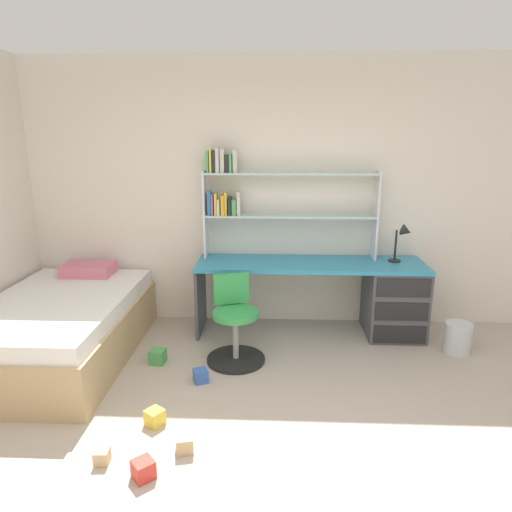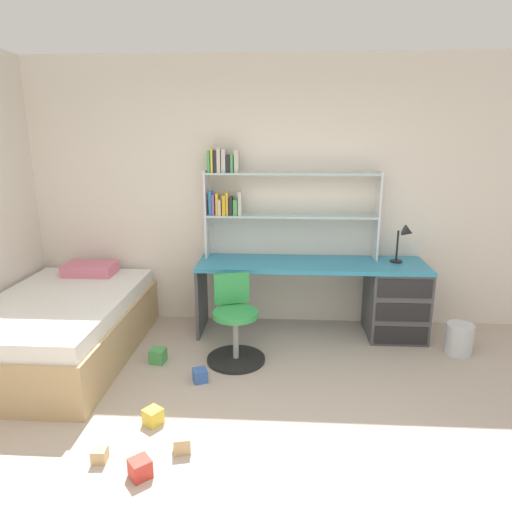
# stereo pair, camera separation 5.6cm
# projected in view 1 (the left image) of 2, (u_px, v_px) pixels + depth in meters

# --- Properties ---
(ground_plane) EXTENTS (6.09, 6.10, 0.02)m
(ground_plane) POSITION_uv_depth(u_px,v_px,m) (271.00, 498.00, 2.54)
(ground_plane) COLOR #B2A393
(room_shell) EXTENTS (6.09, 6.10, 2.72)m
(room_shell) POSITION_uv_depth(u_px,v_px,m) (107.00, 215.00, 3.49)
(room_shell) COLOR silver
(room_shell) RESTS_ON ground_plane
(desk) EXTENTS (2.24, 0.60, 0.74)m
(desk) POSITION_uv_depth(u_px,v_px,m) (371.00, 294.00, 4.54)
(desk) COLOR teal
(desk) RESTS_ON ground_plane
(bookshelf_hutch) EXTENTS (1.73, 0.22, 1.09)m
(bookshelf_hutch) POSITION_uv_depth(u_px,v_px,m) (262.00, 194.00, 4.52)
(bookshelf_hutch) COLOR silver
(bookshelf_hutch) RESTS_ON desk
(desk_lamp) EXTENTS (0.20, 0.17, 0.38)m
(desk_lamp) POSITION_uv_depth(u_px,v_px,m) (404.00, 237.00, 4.41)
(desk_lamp) COLOR black
(desk_lamp) RESTS_ON desk
(swivel_chair) EXTENTS (0.52, 0.52, 0.76)m
(swivel_chair) POSITION_uv_depth(u_px,v_px,m) (235.00, 329.00, 4.02)
(swivel_chair) COLOR black
(swivel_chair) RESTS_ON ground_plane
(bed_platform) EXTENTS (1.23, 1.93, 0.68)m
(bed_platform) POSITION_uv_depth(u_px,v_px,m) (60.00, 328.00, 4.06)
(bed_platform) COLOR tan
(bed_platform) RESTS_ON ground_plane
(waste_bin) EXTENTS (0.24, 0.24, 0.29)m
(waste_bin) POSITION_uv_depth(u_px,v_px,m) (458.00, 338.00, 4.19)
(waste_bin) COLOR silver
(waste_bin) RESTS_ON ground_plane
(toy_block_red_0) EXTENTS (0.16, 0.16, 0.11)m
(toy_block_red_0) POSITION_uv_depth(u_px,v_px,m) (143.00, 469.00, 2.66)
(toy_block_red_0) COLOR red
(toy_block_red_0) RESTS_ON ground_plane
(toy_block_yellow_1) EXTENTS (0.15, 0.15, 0.11)m
(toy_block_yellow_1) POSITION_uv_depth(u_px,v_px,m) (155.00, 417.00, 3.15)
(toy_block_yellow_1) COLOR gold
(toy_block_yellow_1) RESTS_ON ground_plane
(toy_block_natural_2) EXTENTS (0.13, 0.13, 0.11)m
(toy_block_natural_2) POSITION_uv_depth(u_px,v_px,m) (185.00, 444.00, 2.88)
(toy_block_natural_2) COLOR tan
(toy_block_natural_2) RESTS_ON ground_plane
(toy_block_green_3) EXTENTS (0.14, 0.14, 0.13)m
(toy_block_green_3) POSITION_uv_depth(u_px,v_px,m) (158.00, 356.00, 4.01)
(toy_block_green_3) COLOR #479E51
(toy_block_green_3) RESTS_ON ground_plane
(toy_block_blue_4) EXTENTS (0.14, 0.14, 0.11)m
(toy_block_blue_4) POSITION_uv_depth(u_px,v_px,m) (201.00, 376.00, 3.70)
(toy_block_blue_4) COLOR #3860B7
(toy_block_blue_4) RESTS_ON ground_plane
(toy_block_natural_5) EXTENTS (0.09, 0.09, 0.09)m
(toy_block_natural_5) POSITION_uv_depth(u_px,v_px,m) (102.00, 456.00, 2.78)
(toy_block_natural_5) COLOR tan
(toy_block_natural_5) RESTS_ON ground_plane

